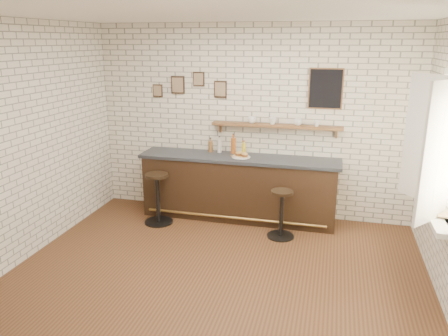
% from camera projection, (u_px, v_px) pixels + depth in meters
% --- Properties ---
extents(ground, '(5.00, 5.00, 0.00)m').
position_uv_depth(ground, '(219.00, 270.00, 5.40)').
color(ground, brown).
rests_on(ground, ground).
extents(bar_counter, '(3.10, 0.65, 1.01)m').
position_uv_depth(bar_counter, '(239.00, 187.00, 6.87)').
color(bar_counter, '#301F12').
rests_on(bar_counter, ground).
extents(sandwich_plate, '(0.28, 0.28, 0.01)m').
position_uv_depth(sandwich_plate, '(241.00, 157.00, 6.69)').
color(sandwich_plate, white).
rests_on(sandwich_plate, bar_counter).
extents(ciabatta_sandwich, '(0.23, 0.17, 0.07)m').
position_uv_depth(ciabatta_sandwich, '(242.00, 154.00, 6.67)').
color(ciabatta_sandwich, tan).
rests_on(ciabatta_sandwich, sandwich_plate).
extents(potato_chips, '(0.26, 0.18, 0.00)m').
position_uv_depth(potato_chips, '(240.00, 156.00, 6.68)').
color(potato_chips, gold).
rests_on(potato_chips, sandwich_plate).
extents(bitters_bottle_brown, '(0.07, 0.07, 0.23)m').
position_uv_depth(bitters_bottle_brown, '(211.00, 146.00, 6.99)').
color(bitters_bottle_brown, brown).
rests_on(bitters_bottle_brown, bar_counter).
extents(bitters_bottle_white, '(0.07, 0.07, 0.26)m').
position_uv_depth(bitters_bottle_white, '(219.00, 146.00, 6.95)').
color(bitters_bottle_white, beige).
rests_on(bitters_bottle_white, bar_counter).
extents(bitters_bottle_amber, '(0.08, 0.08, 0.32)m').
position_uv_depth(bitters_bottle_amber, '(233.00, 145.00, 6.89)').
color(bitters_bottle_amber, '#9F4D19').
rests_on(bitters_bottle_amber, bar_counter).
extents(condiment_bottle_yellow, '(0.07, 0.07, 0.22)m').
position_uv_depth(condiment_bottle_yellow, '(244.00, 148.00, 6.86)').
color(condiment_bottle_yellow, gold).
rests_on(condiment_bottle_yellow, bar_counter).
extents(bar_stool_left, '(0.44, 0.44, 0.79)m').
position_uv_depth(bar_stool_left, '(158.00, 197.00, 6.70)').
color(bar_stool_left, black).
rests_on(bar_stool_left, ground).
extents(bar_stool_right, '(0.39, 0.39, 0.71)m').
position_uv_depth(bar_stool_right, '(281.00, 212.00, 6.22)').
color(bar_stool_right, black).
rests_on(bar_stool_right, ground).
extents(wall_shelf, '(2.00, 0.18, 0.18)m').
position_uv_depth(wall_shelf, '(276.00, 126.00, 6.66)').
color(wall_shelf, brown).
rests_on(wall_shelf, ground).
extents(shelf_cup_a, '(0.18, 0.18, 0.10)m').
position_uv_depth(shelf_cup_a, '(252.00, 120.00, 6.73)').
color(shelf_cup_a, white).
rests_on(shelf_cup_a, wall_shelf).
extents(shelf_cup_b, '(0.15, 0.15, 0.10)m').
position_uv_depth(shelf_cup_b, '(273.00, 121.00, 6.65)').
color(shelf_cup_b, white).
rests_on(shelf_cup_b, wall_shelf).
extents(shelf_cup_c, '(0.17, 0.17, 0.10)m').
position_uv_depth(shelf_cup_c, '(298.00, 122.00, 6.56)').
color(shelf_cup_c, white).
rests_on(shelf_cup_c, wall_shelf).
extents(shelf_cup_d, '(0.11, 0.11, 0.08)m').
position_uv_depth(shelf_cup_d, '(317.00, 124.00, 6.50)').
color(shelf_cup_d, white).
rests_on(shelf_cup_d, wall_shelf).
extents(back_wall_decor, '(2.96, 0.02, 0.56)m').
position_uv_depth(back_wall_decor, '(267.00, 87.00, 6.61)').
color(back_wall_decor, black).
rests_on(back_wall_decor, ground).
extents(window_sill, '(0.20, 1.35, 0.06)m').
position_uv_depth(window_sill, '(434.00, 212.00, 4.86)').
color(window_sill, white).
rests_on(window_sill, ground).
extents(casement_window, '(0.40, 1.30, 1.56)m').
position_uv_depth(casement_window, '(439.00, 146.00, 4.66)').
color(casement_window, white).
rests_on(casement_window, ground).
extents(book_lower, '(0.18, 0.23, 0.02)m').
position_uv_depth(book_lower, '(435.00, 214.00, 4.70)').
color(book_lower, tan).
rests_on(book_lower, window_sill).
extents(book_upper, '(0.19, 0.25, 0.02)m').
position_uv_depth(book_upper, '(436.00, 212.00, 4.69)').
color(book_upper, tan).
rests_on(book_upper, book_lower).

